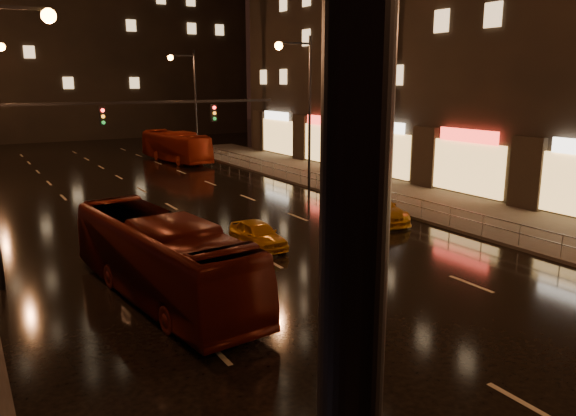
{
  "coord_description": "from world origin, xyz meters",
  "views": [
    {
      "loc": [
        -10.45,
        -9.11,
        7.14
      ],
      "look_at": [
        0.03,
        8.6,
        2.5
      ],
      "focal_mm": 35.0,
      "sensor_mm": 36.0,
      "label": 1
    }
  ],
  "objects_px": {
    "bus_red": "(161,258)",
    "bus_curb": "(176,146)",
    "taxi_near": "(258,234)",
    "taxi_far": "(375,208)"
  },
  "relations": [
    {
      "from": "bus_red",
      "to": "taxi_near",
      "type": "bearing_deg",
      "value": 26.79
    },
    {
      "from": "bus_curb",
      "to": "taxi_near",
      "type": "xyz_separation_m",
      "value": [
        -6.27,
        -28.11,
        -0.78
      ]
    },
    {
      "from": "bus_red",
      "to": "bus_curb",
      "type": "bearing_deg",
      "value": 63.25
    },
    {
      "from": "bus_red",
      "to": "taxi_far",
      "type": "relative_size",
      "value": 2.14
    },
    {
      "from": "bus_red",
      "to": "taxi_near",
      "type": "xyz_separation_m",
      "value": [
        5.5,
        3.59,
        -0.82
      ]
    },
    {
      "from": "taxi_near",
      "to": "taxi_far",
      "type": "bearing_deg",
      "value": 8.13
    },
    {
      "from": "bus_curb",
      "to": "taxi_near",
      "type": "bearing_deg",
      "value": -109.23
    },
    {
      "from": "bus_red",
      "to": "bus_curb",
      "type": "xyz_separation_m",
      "value": [
        11.77,
        31.7,
        -0.04
      ]
    },
    {
      "from": "bus_red",
      "to": "bus_curb",
      "type": "relative_size",
      "value": 1.03
    },
    {
      "from": "taxi_near",
      "to": "taxi_far",
      "type": "relative_size",
      "value": 0.74
    }
  ]
}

